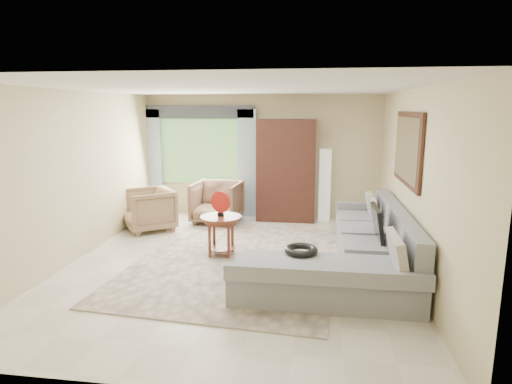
# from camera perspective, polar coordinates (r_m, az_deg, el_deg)

# --- Properties ---
(ground) EXTENTS (6.00, 6.00, 0.00)m
(ground) POSITION_cam_1_polar(r_m,az_deg,el_deg) (6.61, -2.61, -9.49)
(ground) COLOR silver
(ground) RESTS_ON ground
(area_rug) EXTENTS (3.32, 4.24, 0.02)m
(area_rug) POSITION_cam_1_polar(r_m,az_deg,el_deg) (6.69, -2.50, -9.15)
(area_rug) COLOR beige
(area_rug) RESTS_ON ground
(sectional_sofa) EXTENTS (2.30, 3.46, 0.90)m
(sectional_sofa) POSITION_cam_1_polar(r_m,az_deg,el_deg) (6.28, 13.44, -8.20)
(sectional_sofa) COLOR gray
(sectional_sofa) RESTS_ON ground
(tv_screen) EXTENTS (0.14, 0.74, 0.48)m
(tv_screen) POSITION_cam_1_polar(r_m,az_deg,el_deg) (6.32, 15.91, -4.04)
(tv_screen) COLOR black
(tv_screen) RESTS_ON sectional_sofa
(garden_hose) EXTENTS (0.43, 0.43, 0.09)m
(garden_hose) POSITION_cam_1_polar(r_m,az_deg,el_deg) (5.54, 6.03, -7.71)
(garden_hose) COLOR black
(garden_hose) RESTS_ON sectional_sofa
(coffee_table) EXTENTS (0.65, 0.65, 0.65)m
(coffee_table) POSITION_cam_1_polar(r_m,az_deg,el_deg) (6.85, -4.67, -5.75)
(coffee_table) COLOR #502015
(coffee_table) RESTS_ON ground
(red_disc) EXTENTS (0.33, 0.13, 0.34)m
(red_disc) POSITION_cam_1_polar(r_m,az_deg,el_deg) (6.71, -4.74, -1.34)
(red_disc) COLOR #AC1A11
(red_disc) RESTS_ON coffee_table
(armchair_left) EXTENTS (1.23, 1.22, 0.81)m
(armchair_left) POSITION_cam_1_polar(r_m,az_deg,el_deg) (8.49, -14.08, -2.28)
(armchair_left) COLOR #9C7855
(armchair_left) RESTS_ON ground
(armchair_right) EXTENTS (0.99, 1.01, 0.86)m
(armchair_right) POSITION_cam_1_polar(r_m,az_deg,el_deg) (8.78, -5.23, -1.38)
(armchair_right) COLOR brown
(armchair_right) RESTS_ON ground
(potted_plant) EXTENTS (0.52, 0.46, 0.53)m
(potted_plant) POSITION_cam_1_polar(r_m,az_deg,el_deg) (9.65, -12.77, -1.46)
(potted_plant) COLOR #999999
(potted_plant) RESTS_ON ground
(armoire) EXTENTS (1.20, 0.55, 2.10)m
(armoire) POSITION_cam_1_polar(r_m,az_deg,el_deg) (8.91, 4.05, 2.88)
(armoire) COLOR black
(armoire) RESTS_ON ground
(floor_lamp) EXTENTS (0.24, 0.24, 1.50)m
(floor_lamp) POSITION_cam_1_polar(r_m,az_deg,el_deg) (9.00, 9.14, 0.91)
(floor_lamp) COLOR silver
(floor_lamp) RESTS_ON ground
(window) EXTENTS (1.80, 0.04, 1.40)m
(window) POSITION_cam_1_polar(r_m,az_deg,el_deg) (9.43, -7.45, 5.42)
(window) COLOR #669E59
(window) RESTS_ON wall_back
(curtain_left) EXTENTS (0.40, 0.08, 2.30)m
(curtain_left) POSITION_cam_1_polar(r_m,az_deg,el_deg) (9.71, -13.55, 3.88)
(curtain_left) COLOR #9EB7CC
(curtain_left) RESTS_ON ground
(curtain_right) EXTENTS (0.40, 0.08, 2.30)m
(curtain_right) POSITION_cam_1_polar(r_m,az_deg,el_deg) (9.15, -1.20, 3.76)
(curtain_right) COLOR #9EB7CC
(curtain_right) RESTS_ON ground
(valance) EXTENTS (2.40, 0.12, 0.26)m
(valance) POSITION_cam_1_polar(r_m,az_deg,el_deg) (9.32, -7.70, 10.58)
(valance) COLOR #1E232D
(valance) RESTS_ON wall_back
(wall_mirror) EXTENTS (0.05, 1.70, 1.05)m
(wall_mirror) POSITION_cam_1_polar(r_m,az_deg,el_deg) (6.58, 19.53, 5.46)
(wall_mirror) COLOR black
(wall_mirror) RESTS_ON wall_right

